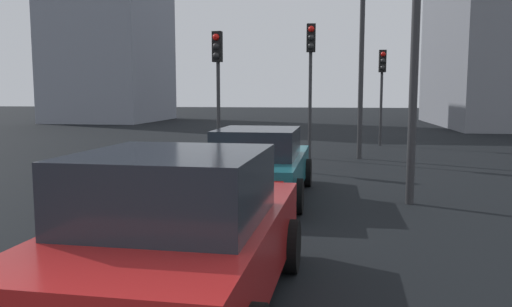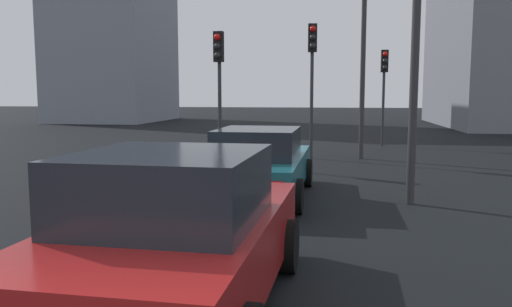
{
  "view_description": "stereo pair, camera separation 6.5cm",
  "coord_description": "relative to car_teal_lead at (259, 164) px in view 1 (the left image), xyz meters",
  "views": [
    {
      "loc": [
        -1.49,
        -1.34,
        2.14
      ],
      "look_at": [
        8.0,
        0.07,
        1.01
      ],
      "focal_mm": 35.64,
      "sensor_mm": 36.0,
      "label": 1
    },
    {
      "loc": [
        -1.48,
        -1.41,
        2.14
      ],
      "look_at": [
        8.0,
        0.07,
        1.01
      ],
      "focal_mm": 35.64,
      "sensor_mm": 36.0,
      "label": 2
    }
  ],
  "objects": [
    {
      "name": "car_teal_lead",
      "position": [
        0.0,
        0.0,
        0.0
      ],
      "size": [
        4.53,
        2.05,
        1.44
      ],
      "rotation": [
        0.0,
        0.0,
        -0.01
      ],
      "color": "#19606B",
      "rests_on": "ground_plane"
    },
    {
      "name": "traffic_light_far_left",
      "position": [
        6.53,
        -0.76,
        2.44
      ],
      "size": [
        0.33,
        0.3,
        4.39
      ],
      "rotation": [
        0.0,
        0.0,
        3.26
      ],
      "color": "#2D2D30",
      "rests_on": "ground_plane"
    },
    {
      "name": "building_facade_center",
      "position": [
        28.35,
        15.87,
        7.76
      ],
      "size": [
        9.9,
        7.42,
        16.93
      ],
      "primitive_type": "cube",
      "color": "gray",
      "rests_on": "ground_plane"
    },
    {
      "name": "car_red_second",
      "position": [
        -5.63,
        -0.01,
        0.06
      ],
      "size": [
        4.13,
        2.2,
        1.61
      ],
      "rotation": [
        0.0,
        0.0,
        -0.03
      ],
      "color": "maroon",
      "rests_on": "ground_plane"
    },
    {
      "name": "traffic_light_near_left",
      "position": [
        11.25,
        -3.49,
        2.12
      ],
      "size": [
        0.32,
        0.29,
        3.93
      ],
      "rotation": [
        0.0,
        0.0,
        3.2
      ],
      "color": "#2D2D30",
      "rests_on": "ground_plane"
    },
    {
      "name": "traffic_light_near_right",
      "position": [
        4.8,
        1.95,
        2.17
      ],
      "size": [
        0.32,
        0.3,
        4.0
      ],
      "rotation": [
        0.0,
        0.0,
        3.03
      ],
      "color": "#2D2D30",
      "rests_on": "ground_plane"
    }
  ]
}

